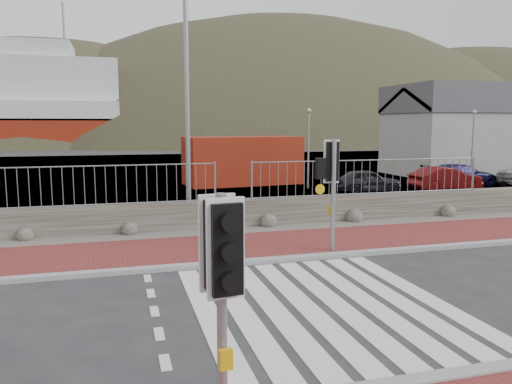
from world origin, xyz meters
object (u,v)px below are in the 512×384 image
object	(u,v)px
car_b	(445,179)
shipping_container	(243,160)
traffic_signal_near	(221,267)
streetlight	(191,70)
car_a	(367,181)
traffic_signal_far	(332,171)
car_c	(461,175)

from	to	relation	value
car_b	shipping_container	bearing A→B (deg)	57.98
traffic_signal_near	streetlight	xyz separation A→B (m)	(1.44, 11.61, 3.12)
streetlight	car_b	distance (m)	15.01
car_a	car_b	xyz separation A→B (m)	(4.03, -0.54, 0.03)
traffic_signal_near	traffic_signal_far	bearing A→B (deg)	51.70
shipping_container	car_c	world-z (taller)	shipping_container
traffic_signal_far	streetlight	xyz separation A→B (m)	(-2.85, 4.72, 2.89)
traffic_signal_near	streetlight	distance (m)	12.11
streetlight	shipping_container	xyz separation A→B (m)	(4.32, 10.49, -3.72)
traffic_signal_near	shipping_container	world-z (taller)	traffic_signal_near
traffic_signal_far	streetlight	distance (m)	6.23
traffic_signal_near	car_b	distance (m)	22.35
shipping_container	car_b	xyz separation A→B (m)	(9.10, -5.45, -0.72)
traffic_signal_far	car_a	size ratio (longest dim) A/B	0.89
traffic_signal_far	car_c	xyz separation A→B (m)	(12.56, 11.16, -1.54)
shipping_container	car_c	bearing A→B (deg)	-26.34
streetlight	car_b	xyz separation A→B (m)	(13.42, 5.04, -4.44)
streetlight	traffic_signal_near	bearing A→B (deg)	-105.86
car_b	car_c	xyz separation A→B (m)	(2.00, 1.40, -0.00)
car_a	traffic_signal_near	bearing A→B (deg)	150.87
traffic_signal_near	traffic_signal_far	size ratio (longest dim) A/B	0.90
shipping_container	car_a	distance (m)	7.09
shipping_container	car_a	bearing A→B (deg)	-50.41
streetlight	car_c	size ratio (longest dim) A/B	2.18
streetlight	car_b	world-z (taller)	streetlight
traffic_signal_near	traffic_signal_far	world-z (taller)	traffic_signal_far
streetlight	car_c	xyz separation A→B (m)	(15.42, 6.44, -4.44)
traffic_signal_far	shipping_container	distance (m)	15.31
traffic_signal_far	shipping_container	size ratio (longest dim) A/B	0.47
traffic_signal_far	car_b	distance (m)	14.47
car_a	car_b	world-z (taller)	car_b
traffic_signal_far	car_b	xyz separation A→B (m)	(10.57, 9.76, -1.54)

